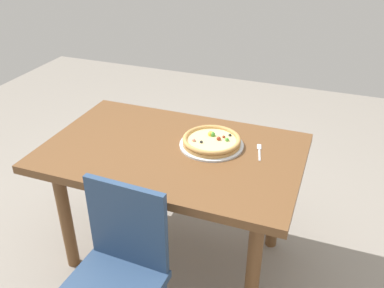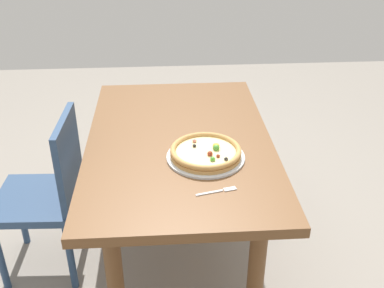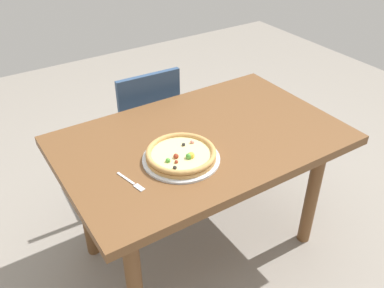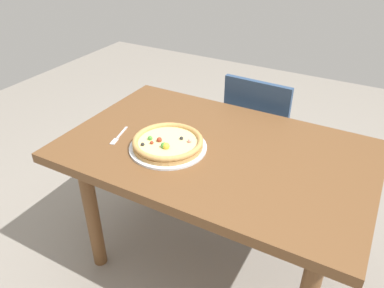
% 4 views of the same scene
% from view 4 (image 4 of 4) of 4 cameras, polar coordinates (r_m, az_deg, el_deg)
% --- Properties ---
extents(ground_plane, '(6.00, 6.00, 0.00)m').
position_cam_4_polar(ground_plane, '(2.15, 2.95, -17.47)').
color(ground_plane, gray).
extents(dining_table, '(1.35, 0.86, 0.74)m').
position_cam_4_polar(dining_table, '(1.71, 3.54, -3.36)').
color(dining_table, brown).
rests_on(dining_table, ground).
extents(chair_near, '(0.42, 0.42, 0.86)m').
position_cam_4_polar(chair_near, '(2.31, 10.31, 1.32)').
color(chair_near, navy).
rests_on(chair_near, ground).
extents(plate, '(0.34, 0.34, 0.01)m').
position_cam_4_polar(plate, '(1.65, -3.67, -0.49)').
color(plate, silver).
rests_on(plate, dining_table).
extents(pizza, '(0.31, 0.31, 0.05)m').
position_cam_4_polar(pizza, '(1.63, -3.71, 0.24)').
color(pizza, tan).
rests_on(pizza, plate).
extents(fork, '(0.05, 0.16, 0.00)m').
position_cam_4_polar(fork, '(1.76, -11.18, 1.07)').
color(fork, silver).
rests_on(fork, dining_table).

